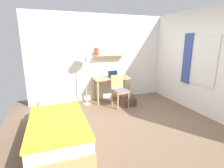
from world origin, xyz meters
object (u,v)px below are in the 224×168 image
(desk_chair, at_px, (119,89))
(water_bottle, at_px, (98,75))
(desk, at_px, (112,82))
(book_stack, at_px, (124,76))
(standing_lamp, at_px, (85,56))
(bed, at_px, (58,128))
(handbag, at_px, (131,102))
(laptop, at_px, (113,76))

(desk_chair, relative_size, water_bottle, 4.28)
(desk, bearing_deg, book_stack, -1.85)
(desk, relative_size, standing_lamp, 0.68)
(bed, relative_size, handbag, 5.20)
(bed, height_order, book_stack, book_stack)
(desk_chair, bearing_deg, bed, -144.36)
(desk_chair, xyz_separation_m, laptop, (0.01, 0.51, 0.29))
(desk, height_order, book_stack, book_stack)
(bed, xyz_separation_m, desk, (1.68, 1.73, 0.36))
(bed, relative_size, laptop, 6.43)
(desk_chair, bearing_deg, standing_lamp, 152.82)
(standing_lamp, relative_size, laptop, 5.04)
(desk_chair, distance_m, handbag, 0.49)
(desk, xyz_separation_m, laptop, (0.06, 0.02, 0.19))
(laptop, xyz_separation_m, water_bottle, (-0.47, 0.05, 0.05))
(laptop, bearing_deg, book_stack, -6.26)
(desk_chair, height_order, standing_lamp, standing_lamp)
(bed, xyz_separation_m, laptop, (1.74, 1.76, 0.55))
(handbag, bearing_deg, desk_chair, 148.98)
(desk_chair, relative_size, laptop, 2.75)
(desk, distance_m, laptop, 0.20)
(book_stack, relative_size, handbag, 0.64)
(handbag, bearing_deg, desk, 116.82)
(laptop, distance_m, water_bottle, 0.48)
(laptop, relative_size, water_bottle, 1.56)
(desk, height_order, water_bottle, water_bottle)
(bed, bearing_deg, desk_chair, 35.64)
(bed, distance_m, handbag, 2.29)
(bed, xyz_separation_m, standing_lamp, (0.88, 1.68, 1.18))
(bed, xyz_separation_m, desk_chair, (1.73, 1.24, 0.26))
(bed, distance_m, water_bottle, 2.29)
(water_bottle, bearing_deg, handbag, -44.90)
(book_stack, bearing_deg, desk, 178.15)
(standing_lamp, bearing_deg, book_stack, 2.01)
(laptop, xyz_separation_m, book_stack, (0.33, -0.04, -0.03))
(standing_lamp, bearing_deg, handbag, -28.16)
(water_bottle, relative_size, handbag, 0.52)
(desk, relative_size, handbag, 2.75)
(desk_chair, height_order, handbag, desk_chair)
(desk, height_order, standing_lamp, standing_lamp)
(book_stack, bearing_deg, bed, -140.37)
(desk, distance_m, desk_chair, 0.50)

